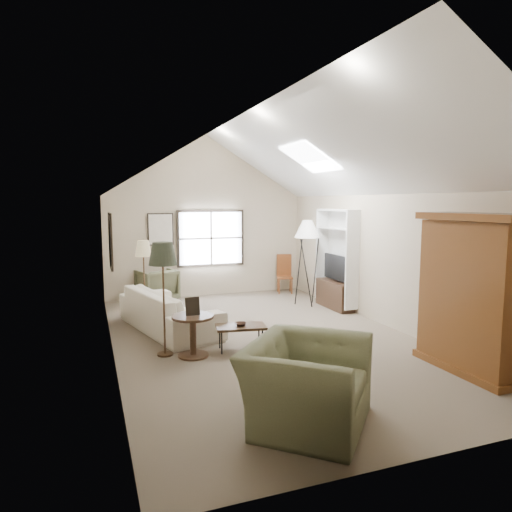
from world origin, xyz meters
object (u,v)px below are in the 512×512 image
object	(u,v)px
armchair_far	(157,285)
side_table	(193,336)
coffee_table	(241,338)
side_chair	(285,274)
armoire	(474,294)
armchair_near	(306,383)
sofa	(169,310)

from	to	relation	value
armchair_far	side_table	xyz separation A→B (m)	(-0.04, -4.18, -0.06)
coffee_table	side_table	distance (m)	0.79
side_chair	coffee_table	bearing A→B (deg)	-105.37
armoire	side_table	distance (m)	4.10
armoire	coffee_table	distance (m)	3.49
armoire	armchair_far	world-z (taller)	armoire
side_table	armchair_far	bearing A→B (deg)	89.41
armchair_near	armchair_far	xyz separation A→B (m)	(-0.63, 6.69, -0.06)
sofa	armchair_far	xyz separation A→B (m)	(0.14, 2.58, 0.01)
sofa	armchair_far	bearing A→B (deg)	-17.65
armchair_far	side_chair	size ratio (longest dim) A/B	0.85
armchair_far	coffee_table	xyz separation A→B (m)	(0.74, -4.15, -0.18)
sofa	coffee_table	world-z (taller)	sofa
armoire	side_chair	distance (m)	5.98
coffee_table	armoire	bearing A→B (deg)	-35.38
sofa	side_table	world-z (taller)	sofa
armoire	side_table	size ratio (longest dim) A/B	3.42
armchair_near	armoire	bearing A→B (deg)	-36.19
armoire	coffee_table	world-z (taller)	armoire
armoire	armchair_near	distance (m)	2.99
armoire	side_table	bearing A→B (deg)	151.43
armoire	coffee_table	size ratio (longest dim) A/B	2.80
armoire	sofa	size ratio (longest dim) A/B	0.86
sofa	side_table	bearing A→B (deg)	169.10
armchair_near	coffee_table	size ratio (longest dim) A/B	1.72
armoire	coffee_table	bearing A→B (deg)	144.62
coffee_table	side_chair	bearing A→B (deg)	57.66
armchair_near	side_table	bearing A→B (deg)	57.03
armchair_near	coffee_table	distance (m)	2.56
side_table	side_chair	size ratio (longest dim) A/B	0.65
side_table	side_chair	distance (m)	5.21
armoire	side_table	world-z (taller)	armoire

